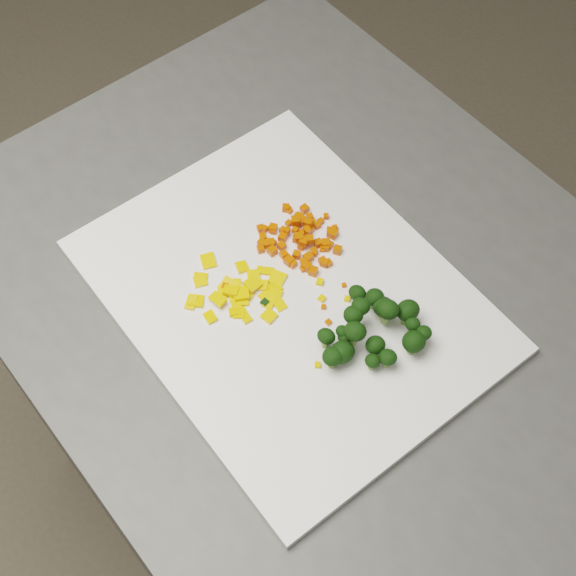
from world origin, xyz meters
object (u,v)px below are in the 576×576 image
Objects in this scene: pepper_pile at (234,291)px; broccoli_pile at (373,328)px; cutting_board at (288,296)px; carrot_pile at (299,234)px; counter_block at (327,454)px.

pepper_pile is 0.97× the size of broccoli_pile.
cutting_board is 4.50× the size of carrot_pile.
broccoli_pile is (0.15, 0.05, 0.02)m from pepper_pile.
carrot_pile reaches higher than cutting_board.
cutting_board is at bearing 41.74° from pepper_pile.
cutting_board is 3.88× the size of pepper_pile.
cutting_board is 0.06m from pepper_pile.
pepper_pile is (-0.10, -0.06, 0.47)m from counter_block.
pepper_pile reaches higher than counter_block.
counter_block is 0.49m from broccoli_pile.
cutting_board is 3.75× the size of broccoli_pile.
carrot_pile is 0.10m from pepper_pile.
pepper_pile is at bearing -162.01° from broccoli_pile.
pepper_pile is at bearing -95.14° from carrot_pile.
counter_block is 2.12× the size of cutting_board.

